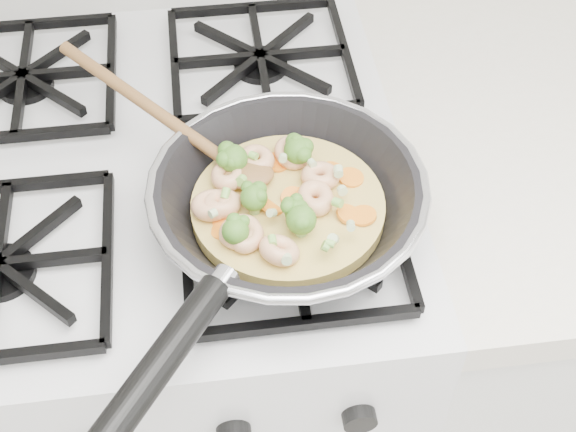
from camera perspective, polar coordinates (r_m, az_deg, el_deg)
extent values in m
cube|color=white|center=(1.30, -7.42, -10.15)|extent=(0.60, 0.60, 0.90)
cube|color=black|center=(0.93, -10.20, 4.54)|extent=(0.56, 0.56, 0.02)
torus|color=silver|center=(0.79, 0.00, 2.14)|extent=(0.29, 0.29, 0.01)
cylinder|color=black|center=(0.68, -9.47, -10.80)|extent=(0.14, 0.17, 0.03)
cylinder|color=#D1B75B|center=(0.82, 0.00, 0.62)|extent=(0.20, 0.20, 0.02)
ellipsoid|color=brown|center=(0.83, -2.83, 2.97)|extent=(0.07, 0.07, 0.02)
cylinder|color=brown|center=(0.88, -9.97, 7.77)|extent=(0.19, 0.18, 0.06)
torus|color=#DFB084|center=(0.82, 2.34, 2.87)|extent=(0.05, 0.05, 0.02)
torus|color=#DFB084|center=(0.77, -3.42, -1.16)|extent=(0.06, 0.06, 0.03)
torus|color=#DFB084|center=(0.80, 1.97, 1.30)|extent=(0.05, 0.05, 0.02)
torus|color=#DFB084|center=(0.80, -4.80, 0.87)|extent=(0.05, 0.06, 0.02)
torus|color=#DFB084|center=(0.83, -4.36, 2.89)|extent=(0.05, 0.05, 0.02)
torus|color=#DFB084|center=(0.77, -2.99, -1.45)|extent=(0.05, 0.05, 0.02)
torus|color=#DFB084|center=(0.76, -0.63, -2.48)|extent=(0.06, 0.06, 0.03)
torus|color=#DFB084|center=(0.84, -2.27, 4.09)|extent=(0.06, 0.06, 0.02)
torus|color=#DFB084|center=(0.85, 0.28, 4.56)|extent=(0.06, 0.06, 0.02)
torus|color=#DFB084|center=(0.80, -5.46, 0.77)|extent=(0.05, 0.05, 0.02)
ellipsoid|color=#4E842B|center=(0.78, 0.64, 0.37)|extent=(0.03, 0.03, 0.03)
ellipsoid|color=#4E842B|center=(0.77, 0.96, -0.27)|extent=(0.04, 0.04, 0.03)
ellipsoid|color=#4E842B|center=(0.83, 0.72, 4.73)|extent=(0.04, 0.04, 0.03)
ellipsoid|color=#4E842B|center=(0.79, -2.46, 1.33)|extent=(0.04, 0.04, 0.03)
ellipsoid|color=#4E842B|center=(0.76, -3.80, -1.09)|extent=(0.03, 0.03, 0.03)
ellipsoid|color=#4E842B|center=(0.83, -3.95, 4.13)|extent=(0.04, 0.04, 0.03)
cylinder|color=orange|center=(0.85, -2.15, 4.27)|extent=(0.04, 0.04, 0.01)
cylinder|color=orange|center=(0.84, 3.35, 3.31)|extent=(0.03, 0.03, 0.01)
cylinder|color=orange|center=(0.80, 5.39, 0.03)|extent=(0.04, 0.04, 0.01)
cylinder|color=orange|center=(0.84, 4.55, 2.78)|extent=(0.04, 0.04, 0.01)
cylinder|color=orange|center=(0.81, -1.26, 0.74)|extent=(0.03, 0.03, 0.01)
cylinder|color=orange|center=(0.79, -4.77, -1.00)|extent=(0.03, 0.03, 0.01)
cylinder|color=orange|center=(0.79, -4.45, -0.45)|extent=(0.03, 0.03, 0.01)
cylinder|color=orange|center=(0.80, 4.42, 0.09)|extent=(0.04, 0.04, 0.01)
cylinder|color=orange|center=(0.85, -0.83, 3.87)|extent=(0.03, 0.03, 0.00)
cylinder|color=orange|center=(0.82, 1.30, 1.59)|extent=(0.04, 0.04, 0.01)
cylinder|color=orange|center=(0.80, 1.00, 0.60)|extent=(0.04, 0.03, 0.01)
cylinder|color=orange|center=(0.86, -2.81, 4.30)|extent=(0.03, 0.03, 0.01)
cylinder|color=orange|center=(0.81, 0.39, 1.28)|extent=(0.03, 0.03, 0.01)
cylinder|color=orange|center=(0.85, 0.09, 4.09)|extent=(0.03, 0.03, 0.01)
cylinder|color=beige|center=(0.77, -5.42, 0.19)|extent=(0.01, 0.01, 0.01)
cylinder|color=#80BF4C|center=(0.83, -2.50, 4.36)|extent=(0.01, 0.01, 0.01)
cylinder|color=beige|center=(0.75, -0.10, -3.04)|extent=(0.01, 0.01, 0.01)
cylinder|color=beige|center=(0.82, 1.75, 3.81)|extent=(0.01, 0.01, 0.01)
cylinder|color=beige|center=(0.76, 3.27, -1.65)|extent=(0.01, 0.01, 0.01)
cylinder|color=beige|center=(0.81, 3.63, 3.23)|extent=(0.01, 0.01, 0.01)
cylinder|color=#80BF4C|center=(0.75, -1.14, -1.78)|extent=(0.01, 0.01, 0.01)
cylinder|color=#80BF4C|center=(0.75, 3.06, -1.99)|extent=(0.01, 0.01, 0.01)
cylinder|color=beige|center=(0.78, -1.18, 0.23)|extent=(0.01, 0.01, 0.01)
cylinder|color=#80BF4C|center=(0.81, -3.38, 2.57)|extent=(0.01, 0.01, 0.01)
cylinder|color=beige|center=(0.76, 4.53, -0.70)|extent=(0.01, 0.01, 0.01)
cylinder|color=#80BF4C|center=(0.80, -4.51, 1.64)|extent=(0.01, 0.01, 0.01)
cylinder|color=beige|center=(0.80, 3.92, 1.84)|extent=(0.01, 0.01, 0.01)
cylinder|color=#80BF4C|center=(0.75, 2.72, -2.18)|extent=(0.01, 0.01, 0.01)
cylinder|color=#80BF4C|center=(0.79, -2.75, 1.55)|extent=(0.01, 0.01, 0.01)
cylinder|color=#80BF4C|center=(0.78, 3.59, 0.96)|extent=(0.01, 0.01, 0.01)
cylinder|color=beige|center=(0.82, -0.37, 4.19)|extent=(0.01, 0.01, 0.01)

